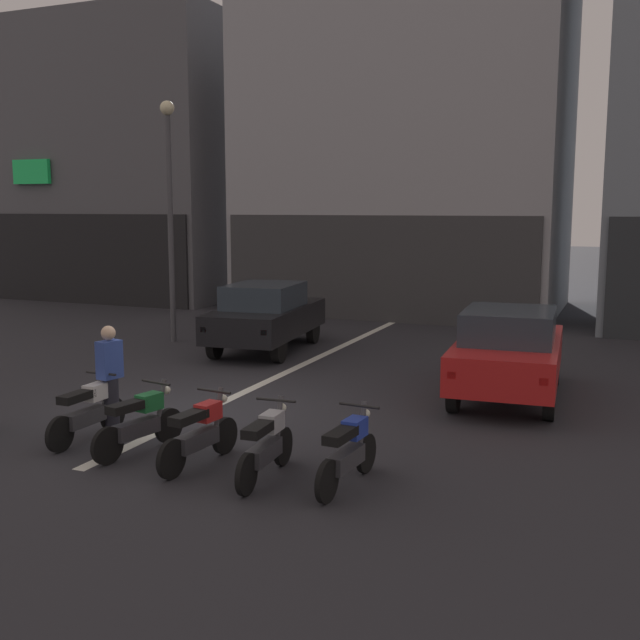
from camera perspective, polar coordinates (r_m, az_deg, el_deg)
ground_plane at (r=12.98m, az=-9.14°, el=-6.99°), size 120.00×120.00×0.00m
lane_centre_line at (r=18.21m, az=0.83°, el=-2.38°), size 0.20×18.00×0.01m
building_corner_left at (r=31.21m, az=-13.58°, el=11.41°), size 9.22×7.22×10.33m
building_mid_block at (r=27.03m, az=6.92°, el=22.16°), size 10.16×7.24×19.73m
car_black_crossing_near at (r=18.20m, az=-4.10°, el=0.41°), size 2.19×4.26×1.64m
car_red_parked_kerbside at (r=14.06m, az=14.02°, el=-2.23°), size 2.02×4.21×1.64m
street_lamp at (r=19.66m, az=-11.26°, el=9.21°), size 0.36×0.36×6.05m
motorcycle_white_row_leftmost at (r=11.79m, az=-17.11°, el=-6.54°), size 0.55×1.67×0.98m
motorcycle_green_row_left_mid at (r=11.02m, az=-13.43°, el=-7.44°), size 0.55×1.65×0.98m
motorcycle_red_row_centre at (r=10.36m, az=-9.05°, el=-8.35°), size 0.55×1.67×0.98m
motorcycle_silver_row_right_mid at (r=9.76m, az=-4.08°, el=-9.32°), size 0.55×1.67×0.98m
motorcycle_blue_row_rightmost at (r=9.49m, az=2.14°, el=-9.83°), size 0.55×1.67×0.98m
person_by_motorcycles at (r=11.99m, az=-15.53°, el=-4.27°), size 0.29×0.40×1.67m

